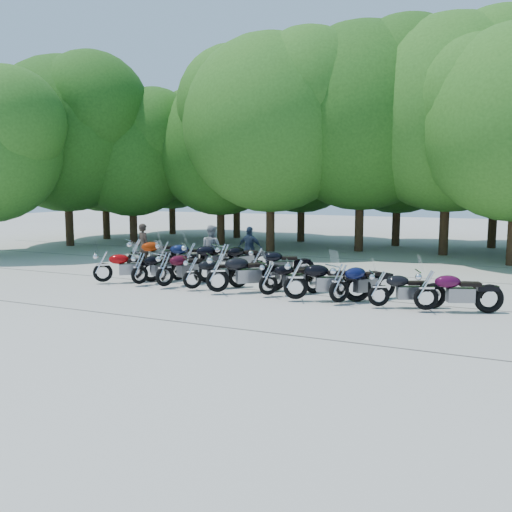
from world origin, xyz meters
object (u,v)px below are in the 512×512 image
at_px(motorcycle_3, 192,272).
at_px(motorcycle_9, 426,289).
at_px(motorcycle_12, 190,257).
at_px(motorcycle_14, 257,262).
at_px(motorcycle_6, 296,278).
at_px(motorcycle_7, 339,282).
at_px(motorcycle_11, 164,255).
at_px(rider_0, 144,246).
at_px(rider_1, 212,249).
at_px(motorcycle_8, 379,287).
at_px(motorcycle_10, 136,253).
at_px(motorcycle_0, 103,265).
at_px(rider_2, 250,249).
at_px(motorcycle_13, 223,258).
at_px(motorcycle_5, 268,277).
at_px(motorcycle_4, 218,271).
at_px(motorcycle_2, 165,268).
at_px(motorcycle_1, 139,267).

distance_m(motorcycle_3, motorcycle_9, 7.14).
height_order(motorcycle_12, motorcycle_14, motorcycle_12).
height_order(motorcycle_6, motorcycle_7, motorcycle_6).
bearing_deg(motorcycle_11, motorcycle_7, -140.47).
xyz_separation_m(motorcycle_11, rider_0, (-1.52, 0.81, 0.21)).
distance_m(motorcycle_6, motorcycle_7, 1.26).
height_order(motorcycle_6, motorcycle_11, motorcycle_6).
distance_m(motorcycle_9, motorcycle_12, 9.15).
height_order(motorcycle_9, rider_1, rider_1).
relative_size(motorcycle_8, motorcycle_10, 0.81).
xyz_separation_m(motorcycle_0, motorcycle_3, (3.41, 0.19, -0.03)).
distance_m(motorcycle_8, rider_2, 7.53).
bearing_deg(motorcycle_0, motorcycle_13, -85.23).
relative_size(motorcycle_5, motorcycle_6, 0.88).
xyz_separation_m(motorcycle_5, rider_2, (-2.64, 4.40, 0.26)).
bearing_deg(motorcycle_13, motorcycle_0, 71.67).
xyz_separation_m(motorcycle_7, motorcycle_12, (-6.42, 2.66, 0.03)).
height_order(motorcycle_4, rider_0, rider_0).
relative_size(motorcycle_10, motorcycle_11, 1.05).
bearing_deg(motorcycle_2, motorcycle_6, -159.38).
height_order(motorcycle_8, motorcycle_10, motorcycle_10).
bearing_deg(motorcycle_1, motorcycle_9, -158.77).
relative_size(motorcycle_8, motorcycle_11, 0.85).
bearing_deg(motorcycle_9, motorcycle_10, 56.24).
bearing_deg(motorcycle_7, motorcycle_11, 17.71).
bearing_deg(motorcycle_7, motorcycle_3, 36.54).
height_order(motorcycle_13, rider_0, rider_0).
bearing_deg(motorcycle_11, motorcycle_0, 138.20).
distance_m(rider_1, rider_2, 1.51).
bearing_deg(motorcycle_13, motorcycle_11, 29.26).
xyz_separation_m(motorcycle_5, motorcycle_6, (0.97, -0.28, 0.08)).
xyz_separation_m(motorcycle_0, motorcycle_8, (9.32, 0.10, -0.05)).
bearing_deg(motorcycle_6, motorcycle_11, 42.61).
relative_size(motorcycle_9, motorcycle_12, 0.93).
height_order(motorcycle_3, motorcycle_10, motorcycle_10).
xyz_separation_m(motorcycle_8, rider_1, (-7.16, 3.64, 0.33)).
relative_size(motorcycle_8, motorcycle_13, 0.85).
bearing_deg(motorcycle_3, motorcycle_9, -135.24).
bearing_deg(motorcycle_5, motorcycle_7, -140.55).
height_order(motorcycle_9, rider_0, rider_0).
bearing_deg(motorcycle_6, motorcycle_3, 63.65).
relative_size(motorcycle_12, rider_1, 1.34).
height_order(motorcycle_1, motorcycle_12, motorcycle_12).
distance_m(motorcycle_7, rider_2, 6.68).
bearing_deg(motorcycle_9, rider_1, 45.70).
height_order(motorcycle_7, motorcycle_14, motorcycle_7).
bearing_deg(motorcycle_4, motorcycle_0, 50.42).
bearing_deg(rider_0, motorcycle_5, 176.64).
distance_m(motorcycle_3, motorcycle_12, 3.04).
height_order(motorcycle_3, motorcycle_12, motorcycle_12).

